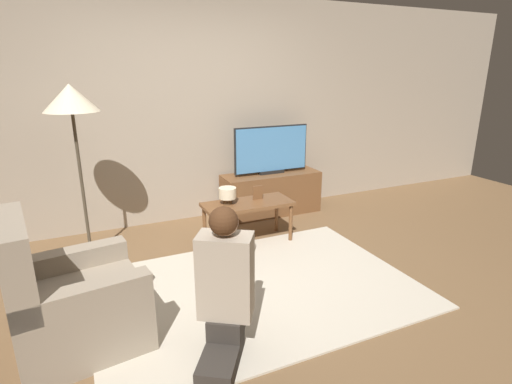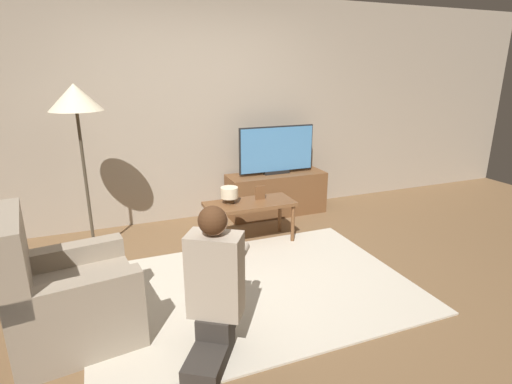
{
  "view_description": "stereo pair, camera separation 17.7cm",
  "coord_description": "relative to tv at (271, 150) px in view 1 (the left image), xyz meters",
  "views": [
    {
      "loc": [
        -1.24,
        -2.7,
        1.78
      ],
      "look_at": [
        0.23,
        0.52,
        0.69
      ],
      "focal_mm": 28.0,
      "sensor_mm": 36.0,
      "label": 1
    },
    {
      "loc": [
        -1.07,
        -2.77,
        1.78
      ],
      "look_at": [
        0.23,
        0.52,
        0.69
      ],
      "focal_mm": 28.0,
      "sensor_mm": 36.0,
      "label": 2
    }
  ],
  "objects": [
    {
      "name": "coffee_table",
      "position": [
        -0.63,
        -0.72,
        -0.43
      ],
      "size": [
        0.93,
        0.41,
        0.45
      ],
      "color": "brown",
      "rests_on": "ground_plane"
    },
    {
      "name": "armchair",
      "position": [
        -2.33,
        -1.77,
        -0.52
      ],
      "size": [
        0.87,
        0.82,
        0.95
      ],
      "rotation": [
        0.0,
        0.0,
        1.71
      ],
      "color": "gray",
      "rests_on": "ground_plane"
    },
    {
      "name": "person_kneeling",
      "position": [
        -1.44,
        -2.24,
        -0.34
      ],
      "size": [
        0.64,
        0.81,
        0.99
      ],
      "rotation": [
        0.0,
        0.0,
        2.57
      ],
      "color": "#332D28",
      "rests_on": "rug"
    },
    {
      "name": "table_lamp",
      "position": [
        -0.83,
        -0.67,
        -0.27
      ],
      "size": [
        0.18,
        0.18,
        0.17
      ],
      "color": "#4C3823",
      "rests_on": "coffee_table"
    },
    {
      "name": "ground_plane",
      "position": [
        -0.94,
        -1.63,
        -0.83
      ],
      "size": [
        10.0,
        10.0,
        0.0
      ],
      "primitive_type": "plane",
      "color": "brown"
    },
    {
      "name": "floor_lamp",
      "position": [
        -2.18,
        -0.4,
        0.63
      ],
      "size": [
        0.48,
        0.48,
        1.66
      ],
      "color": "#4C4233",
      "rests_on": "ground_plane"
    },
    {
      "name": "rug",
      "position": [
        -0.94,
        -1.63,
        -0.82
      ],
      "size": [
        2.63,
        1.82,
        0.02
      ],
      "color": "beige",
      "rests_on": "ground_plane"
    },
    {
      "name": "tv_stand",
      "position": [
        0.0,
        -0.0,
        -0.56
      ],
      "size": [
        1.24,
        0.42,
        0.53
      ],
      "color": "brown",
      "rests_on": "ground_plane"
    },
    {
      "name": "wall_back",
      "position": [
        -0.94,
        0.3,
        0.47
      ],
      "size": [
        10.0,
        0.06,
        2.6
      ],
      "color": "tan",
      "rests_on": "ground_plane"
    },
    {
      "name": "picture_frame",
      "position": [
        -0.49,
        -0.67,
        -0.3
      ],
      "size": [
        0.11,
        0.01,
        0.15
      ],
      "color": "brown",
      "rests_on": "coffee_table"
    },
    {
      "name": "tv",
      "position": [
        0.0,
        0.0,
        0.0
      ],
      "size": [
        0.98,
        0.08,
        0.59
      ],
      "color": "black",
      "rests_on": "tv_stand"
    }
  ]
}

